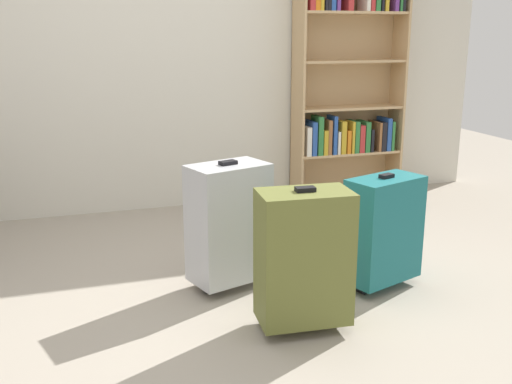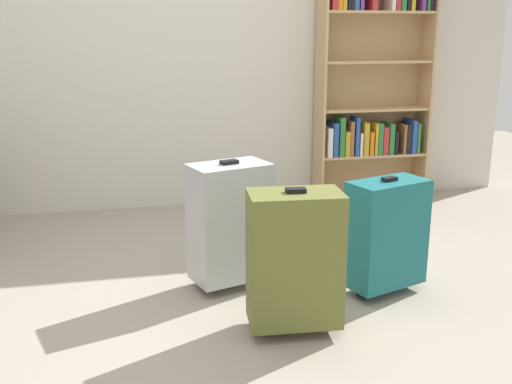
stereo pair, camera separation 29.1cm
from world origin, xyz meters
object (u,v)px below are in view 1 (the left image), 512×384
object	(u,v)px
suitcase_silver	(229,223)
suitcase_olive	(304,257)
bookshelf	(347,80)
suitcase_teal	(383,229)

from	to	relation	value
suitcase_silver	suitcase_olive	bearing A→B (deg)	-70.74
bookshelf	suitcase_silver	size ratio (longest dim) A/B	2.64
suitcase_olive	suitcase_teal	distance (m)	0.67
suitcase_olive	suitcase_silver	distance (m)	0.60
bookshelf	suitcase_teal	xyz separation A→B (m)	(-0.62, -1.76, -0.64)
bookshelf	suitcase_silver	distance (m)	2.15
bookshelf	suitcase_silver	xyz separation A→B (m)	(-1.41, -1.50, -0.61)
suitcase_olive	suitcase_silver	bearing A→B (deg)	109.26
bookshelf	suitcase_silver	world-z (taller)	bookshelf
bookshelf	suitcase_olive	world-z (taller)	bookshelf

